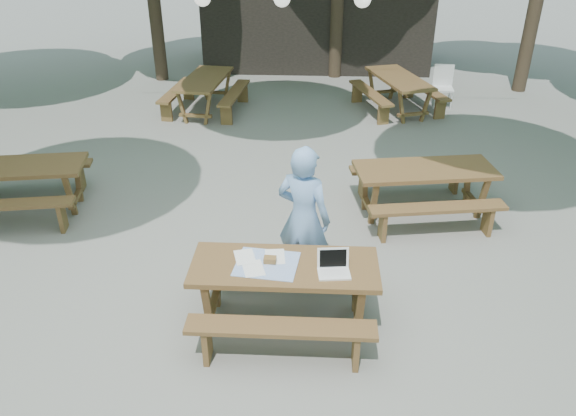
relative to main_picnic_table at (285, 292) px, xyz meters
The scene contains 11 objects.
ground 0.98m from the main_picnic_table, 105.70° to the left, with size 80.00×80.00×0.00m, color slate.
pavilion 11.42m from the main_picnic_table, 88.71° to the left, with size 6.00×3.00×2.80m, color black.
main_picnic_table is the anchor object (origin of this frame).
picnic_table_nw 4.71m from the main_picnic_table, 150.66° to the left, with size 2.14×1.88×0.75m.
picnic_table_ne 3.16m from the main_picnic_table, 53.31° to the left, with size 2.12×1.85×0.75m.
picnic_table_far_w 7.26m from the main_picnic_table, 107.12° to the left, with size 1.76×2.07×0.75m.
picnic_table_far_e 7.52m from the main_picnic_table, 73.95° to the left, with size 2.09×2.29×0.75m.
woman 0.91m from the main_picnic_table, 76.13° to the left, with size 0.66×0.43×1.80m, color #78A3DC.
plastic_chair 8.19m from the main_picnic_table, 67.60° to the left, with size 0.47×0.47×0.90m.
laptop 0.67m from the main_picnic_table, 10.38° to the right, with size 0.36×0.29×0.24m.
tabletop_clutter 0.42m from the main_picnic_table, behind, with size 0.74×0.62×0.08m.
Camera 1 is at (0.54, -5.77, 4.16)m, focal length 35.00 mm.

